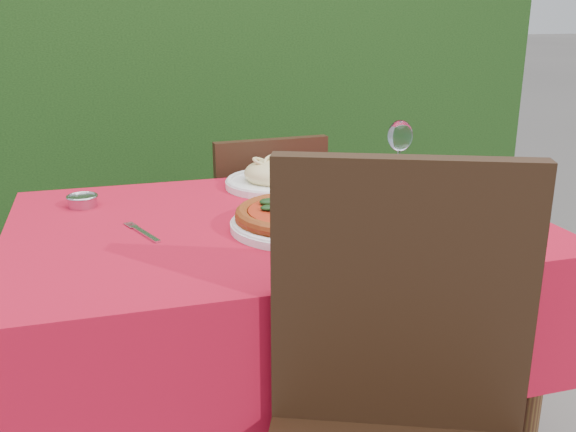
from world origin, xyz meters
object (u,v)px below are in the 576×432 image
object	(u,v)px
pasta_plate	(274,177)
steel_ramekin	(83,202)
pizza_plate	(299,217)
water_glass	(419,182)
chair_near	(399,424)
fork	(145,234)
chair_far	(264,235)
wine_glass	(400,138)

from	to	relation	value
pasta_plate	steel_ramekin	size ratio (longest dim) A/B	3.81
pizza_plate	water_glass	bearing A→B (deg)	21.88
steel_ramekin	chair_near	bearing A→B (deg)	-59.86
chair_near	water_glass	world-z (taller)	chair_near
fork	water_glass	bearing A→B (deg)	-12.65
chair_near	chair_far	world-z (taller)	chair_near
pasta_plate	wine_glass	bearing A→B (deg)	-4.84
chair_far	steel_ramekin	xyz separation A→B (m)	(-0.58, -0.38, 0.28)
pasta_plate	steel_ramekin	world-z (taller)	pasta_plate
fork	steel_ramekin	size ratio (longest dim) A/B	2.43
pizza_plate	chair_far	bearing A→B (deg)	82.70
chair_near	chair_far	size ratio (longest dim) A/B	1.20
chair_far	steel_ramekin	size ratio (longest dim) A/B	11.41
chair_near	chair_far	xyz separation A→B (m)	(0.08, 1.24, -0.09)
chair_far	water_glass	bearing A→B (deg)	114.67
pizza_plate	fork	distance (m)	0.35
fork	pizza_plate	bearing A→B (deg)	-29.36
pasta_plate	pizza_plate	bearing A→B (deg)	-96.19
fork	wine_glass	bearing A→B (deg)	0.34
water_glass	wine_glass	world-z (taller)	wine_glass
chair_far	fork	size ratio (longest dim) A/B	4.70
pizza_plate	pasta_plate	bearing A→B (deg)	83.81
pasta_plate	fork	xyz separation A→B (m)	(-0.39, -0.32, -0.03)
wine_glass	fork	distance (m)	0.83
chair_near	fork	bearing A→B (deg)	144.22
water_glass	steel_ramekin	bearing A→B (deg)	168.87
pasta_plate	wine_glass	distance (m)	0.39
chair_near	pizza_plate	size ratio (longest dim) A/B	3.07
pizza_plate	wine_glass	world-z (taller)	wine_glass
chair_near	steel_ramekin	xyz separation A→B (m)	(-0.50, 0.86, 0.18)
chair_far	pasta_plate	xyz separation A→B (m)	(-0.05, -0.33, 0.29)
chair_far	fork	world-z (taller)	chair_far
pizza_plate	water_glass	distance (m)	0.42
fork	pasta_plate	bearing A→B (deg)	19.16
water_glass	chair_far	bearing A→B (deg)	118.26
chair_near	pasta_plate	world-z (taller)	chair_near
pizza_plate	chair_near	bearing A→B (deg)	-88.93
pasta_plate	fork	world-z (taller)	pasta_plate
water_glass	wine_glass	size ratio (longest dim) A/B	0.55
chair_far	wine_glass	bearing A→B (deg)	128.80
steel_ramekin	fork	bearing A→B (deg)	-62.87
water_glass	fork	world-z (taller)	water_glass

